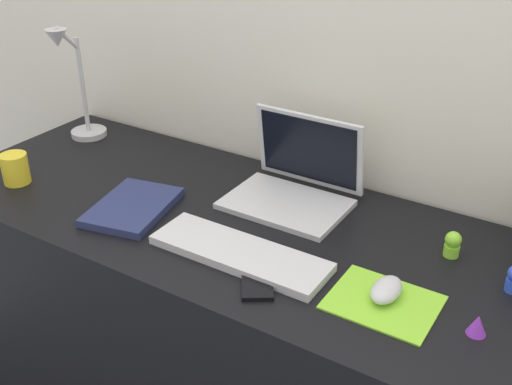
{
  "coord_description": "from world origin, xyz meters",
  "views": [
    {
      "loc": [
        0.69,
        -1.09,
        1.52
      ],
      "look_at": [
        0.01,
        0.0,
        0.83
      ],
      "focal_mm": 44.07,
      "sensor_mm": 36.0,
      "label": 1
    }
  ],
  "objects_px": {
    "toy_figurine_lime": "(453,244)",
    "coffee_mug": "(15,169)",
    "toy_figurine_purple": "(477,325)",
    "cell_phone": "(257,281)",
    "laptop": "(296,179)",
    "notebook_pad": "(133,207)",
    "mouse": "(386,290)",
    "keyboard": "(240,253)",
    "desk_lamp": "(75,87)"
  },
  "relations": [
    {
      "from": "cell_phone",
      "to": "toy_figurine_purple",
      "type": "relative_size",
      "value": 3.11
    },
    {
      "from": "cell_phone",
      "to": "toy_figurine_purple",
      "type": "xyz_separation_m",
      "value": [
        0.43,
        0.08,
        0.02
      ]
    },
    {
      "from": "laptop",
      "to": "mouse",
      "type": "height_order",
      "value": "laptop"
    },
    {
      "from": "coffee_mug",
      "to": "toy_figurine_lime",
      "type": "distance_m",
      "value": 1.14
    },
    {
      "from": "desk_lamp",
      "to": "toy_figurine_lime",
      "type": "xyz_separation_m",
      "value": [
        1.17,
        -0.03,
        -0.14
      ]
    },
    {
      "from": "keyboard",
      "to": "cell_phone",
      "type": "bearing_deg",
      "value": -36.0
    },
    {
      "from": "mouse",
      "to": "toy_figurine_purple",
      "type": "relative_size",
      "value": 2.33
    },
    {
      "from": "coffee_mug",
      "to": "toy_figurine_lime",
      "type": "bearing_deg",
      "value": 13.92
    },
    {
      "from": "notebook_pad",
      "to": "cell_phone",
      "type": "bearing_deg",
      "value": -24.11
    },
    {
      "from": "desk_lamp",
      "to": "coffee_mug",
      "type": "relative_size",
      "value": 4.34
    },
    {
      "from": "keyboard",
      "to": "notebook_pad",
      "type": "distance_m",
      "value": 0.34
    },
    {
      "from": "desk_lamp",
      "to": "coffee_mug",
      "type": "distance_m",
      "value": 0.34
    },
    {
      "from": "cell_phone",
      "to": "toy_figurine_lime",
      "type": "height_order",
      "value": "toy_figurine_lime"
    },
    {
      "from": "notebook_pad",
      "to": "coffee_mug",
      "type": "height_order",
      "value": "coffee_mug"
    },
    {
      "from": "laptop",
      "to": "cell_phone",
      "type": "bearing_deg",
      "value": -73.34
    },
    {
      "from": "laptop",
      "to": "toy_figurine_lime",
      "type": "xyz_separation_m",
      "value": [
        0.42,
        -0.05,
        -0.02
      ]
    },
    {
      "from": "toy_figurine_purple",
      "to": "notebook_pad",
      "type": "bearing_deg",
      "value": 179.41
    },
    {
      "from": "cell_phone",
      "to": "desk_lamp",
      "type": "distance_m",
      "value": 0.94
    },
    {
      "from": "keyboard",
      "to": "toy_figurine_purple",
      "type": "distance_m",
      "value": 0.51
    },
    {
      "from": "desk_lamp",
      "to": "mouse",
      "type": "bearing_deg",
      "value": -12.94
    },
    {
      "from": "toy_figurine_lime",
      "to": "coffee_mug",
      "type": "bearing_deg",
      "value": -166.08
    },
    {
      "from": "keyboard",
      "to": "desk_lamp",
      "type": "distance_m",
      "value": 0.85
    },
    {
      "from": "toy_figurine_purple",
      "to": "cell_phone",
      "type": "bearing_deg",
      "value": -169.15
    },
    {
      "from": "cell_phone",
      "to": "desk_lamp",
      "type": "relative_size",
      "value": 0.36
    },
    {
      "from": "laptop",
      "to": "cell_phone",
      "type": "height_order",
      "value": "laptop"
    },
    {
      "from": "cell_phone",
      "to": "toy_figurine_purple",
      "type": "bearing_deg",
      "value": -22.7
    },
    {
      "from": "laptop",
      "to": "mouse",
      "type": "xyz_separation_m",
      "value": [
        0.35,
        -0.27,
        -0.03
      ]
    },
    {
      "from": "notebook_pad",
      "to": "coffee_mug",
      "type": "xyz_separation_m",
      "value": [
        -0.37,
        -0.05,
        0.03
      ]
    },
    {
      "from": "keyboard",
      "to": "coffee_mug",
      "type": "height_order",
      "value": "coffee_mug"
    },
    {
      "from": "cell_phone",
      "to": "mouse",
      "type": "bearing_deg",
      "value": -12.99
    },
    {
      "from": "keyboard",
      "to": "cell_phone",
      "type": "height_order",
      "value": "keyboard"
    },
    {
      "from": "coffee_mug",
      "to": "toy_figurine_lime",
      "type": "relative_size",
      "value": 1.38
    },
    {
      "from": "cell_phone",
      "to": "desk_lamp",
      "type": "xyz_separation_m",
      "value": [
        -0.86,
        0.35,
        0.16
      ]
    },
    {
      "from": "laptop",
      "to": "notebook_pad",
      "type": "relative_size",
      "value": 1.25
    },
    {
      "from": "cell_phone",
      "to": "notebook_pad",
      "type": "height_order",
      "value": "notebook_pad"
    },
    {
      "from": "toy_figurine_purple",
      "to": "toy_figurine_lime",
      "type": "bearing_deg",
      "value": 116.76
    },
    {
      "from": "cell_phone",
      "to": "desk_lamp",
      "type": "height_order",
      "value": "desk_lamp"
    },
    {
      "from": "mouse",
      "to": "coffee_mug",
      "type": "relative_size",
      "value": 1.16
    },
    {
      "from": "laptop",
      "to": "notebook_pad",
      "type": "xyz_separation_m",
      "value": [
        -0.31,
        -0.27,
        -0.04
      ]
    },
    {
      "from": "notebook_pad",
      "to": "coffee_mug",
      "type": "relative_size",
      "value": 2.91
    },
    {
      "from": "laptop",
      "to": "mouse",
      "type": "bearing_deg",
      "value": -37.34
    },
    {
      "from": "desk_lamp",
      "to": "notebook_pad",
      "type": "xyz_separation_m",
      "value": [
        0.44,
        -0.26,
        -0.16
      ]
    },
    {
      "from": "laptop",
      "to": "cell_phone",
      "type": "distance_m",
      "value": 0.38
    },
    {
      "from": "mouse",
      "to": "desk_lamp",
      "type": "relative_size",
      "value": 0.27
    },
    {
      "from": "mouse",
      "to": "cell_phone",
      "type": "xyz_separation_m",
      "value": [
        -0.25,
        -0.09,
        -0.02
      ]
    },
    {
      "from": "toy_figurine_purple",
      "to": "coffee_mug",
      "type": "bearing_deg",
      "value": -178.04
    },
    {
      "from": "mouse",
      "to": "desk_lamp",
      "type": "height_order",
      "value": "desk_lamp"
    },
    {
      "from": "cell_phone",
      "to": "notebook_pad",
      "type": "bearing_deg",
      "value": 134.32
    },
    {
      "from": "keyboard",
      "to": "toy_figurine_purple",
      "type": "relative_size",
      "value": 9.97
    },
    {
      "from": "laptop",
      "to": "toy_figurine_purple",
      "type": "xyz_separation_m",
      "value": [
        0.54,
        -0.28,
        -0.03
      ]
    }
  ]
}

